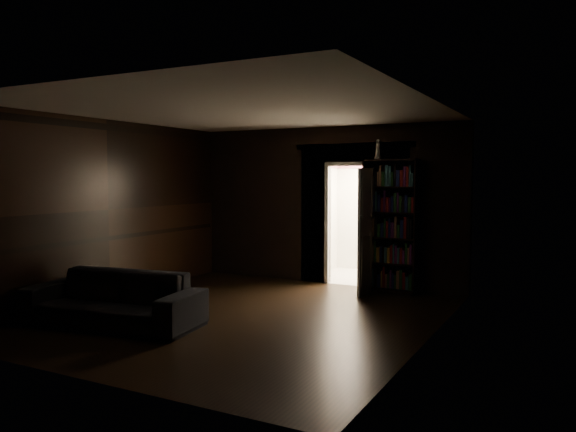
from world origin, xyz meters
name	(u,v)px	position (x,y,z in m)	size (l,w,h in m)	color
ground	(245,316)	(0.00, 0.00, 0.00)	(5.50, 5.50, 0.00)	black
room_walls	(281,192)	(-0.01, 1.07, 1.68)	(5.02, 5.61, 2.84)	black
kitchen_alcove	(374,213)	(0.50, 3.87, 1.21)	(2.20, 1.80, 2.60)	#B3AA9C
sofa	(113,291)	(-1.28, -1.15, 0.44)	(2.31, 1.00, 0.89)	black
bookshelf	(391,226)	(1.25, 2.55, 1.10)	(0.90, 0.32, 2.20)	black
refrigerator	(406,234)	(1.10, 4.03, 0.82)	(0.74, 0.68, 1.65)	white
door	(369,231)	(0.96, 2.31, 1.02)	(0.85, 0.05, 2.05)	silver
figurine	(378,150)	(1.01, 2.57, 2.36)	(0.11, 0.11, 0.33)	white
bottles	(408,183)	(1.11, 4.05, 1.79)	(0.67, 0.08, 0.27)	black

